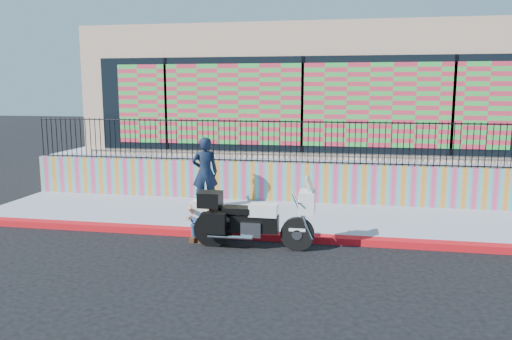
# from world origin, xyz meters

# --- Properties ---
(ground) EXTENTS (90.00, 90.00, 0.00)m
(ground) POSITION_xyz_m (0.00, 0.00, 0.00)
(ground) COLOR black
(ground) RESTS_ON ground
(red_curb) EXTENTS (16.00, 0.30, 0.15)m
(red_curb) POSITION_xyz_m (0.00, 0.00, 0.07)
(red_curb) COLOR red
(red_curb) RESTS_ON ground
(sidewalk) EXTENTS (16.00, 3.00, 0.15)m
(sidewalk) POSITION_xyz_m (0.00, 1.65, 0.07)
(sidewalk) COLOR #878FA2
(sidewalk) RESTS_ON ground
(mural_wall) EXTENTS (16.00, 0.20, 1.10)m
(mural_wall) POSITION_xyz_m (0.00, 3.25, 0.70)
(mural_wall) COLOR #DB3969
(mural_wall) RESTS_ON sidewalk
(metal_fence) EXTENTS (15.80, 0.04, 1.20)m
(metal_fence) POSITION_xyz_m (0.00, 3.25, 1.85)
(metal_fence) COLOR black
(metal_fence) RESTS_ON mural_wall
(elevated_platform) EXTENTS (16.00, 10.00, 1.25)m
(elevated_platform) POSITION_xyz_m (0.00, 8.35, 0.62)
(elevated_platform) COLOR #878FA2
(elevated_platform) RESTS_ON ground
(storefront_building) EXTENTS (14.00, 8.06, 4.00)m
(storefront_building) POSITION_xyz_m (0.00, 8.13, 3.25)
(storefront_building) COLOR tan
(storefront_building) RESTS_ON elevated_platform
(police_motorcycle) EXTENTS (2.51, 0.83, 1.56)m
(police_motorcycle) POSITION_xyz_m (-0.57, -0.64, 0.65)
(police_motorcycle) COLOR black
(police_motorcycle) RESTS_ON ground
(police_officer) EXTENTS (0.81, 0.67, 1.90)m
(police_officer) POSITION_xyz_m (-2.40, 2.13, 1.10)
(police_officer) COLOR black
(police_officer) RESTS_ON sidewalk
(seated_man) EXTENTS (0.54, 0.71, 1.06)m
(seated_man) POSITION_xyz_m (-1.83, -0.20, 0.45)
(seated_man) COLOR navy
(seated_man) RESTS_ON ground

